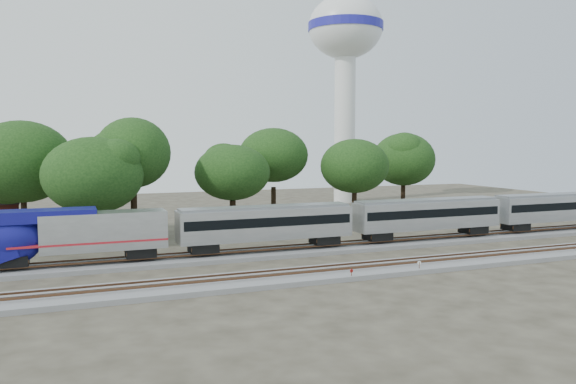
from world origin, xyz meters
The scene contains 15 objects.
ground centered at (0.00, 0.00, 0.00)m, with size 160.00×160.00×0.00m, color #383328.
track_far centered at (0.00, 6.00, 0.21)m, with size 160.00×5.00×0.73m.
track_near centered at (0.00, -4.00, 0.21)m, with size 160.00×5.00×0.73m.
train centered at (17.29, 6.00, 3.17)m, with size 89.14×3.07×4.53m.
switch_stand_red centered at (1.43, -6.24, 0.60)m, with size 0.30×0.11×0.95m.
switch_stand_white centered at (7.94, -5.91, 0.66)m, with size 0.33×0.10×1.04m.
switch_lever centered at (5.90, -5.59, 0.15)m, with size 0.50×0.30×0.30m, color #512D19.
water_tower centered at (28.54, 47.86, 27.81)m, with size 13.56×13.56×37.54m.
tree_1 centered at (-23.63, 22.24, 8.81)m, with size 8.97×8.97×12.65m.
tree_2 centered at (-16.66, 15.52, 7.53)m, with size 7.67×7.67×10.82m.
tree_3 centered at (-12.32, 19.30, 9.74)m, with size 9.91×9.91×13.98m.
tree_4 centered at (-0.70, 20.16, 7.30)m, with size 7.45×7.45×10.50m.
tree_5 centered at (6.56, 25.76, 9.23)m, with size 9.39×9.39×13.24m.
tree_6 centered at (16.71, 21.87, 7.77)m, with size 7.92×7.92×11.16m.
tree_7 centered at (28.89, 28.79, 8.37)m, with size 8.53×8.53×12.02m.
Camera 1 is at (-19.05, -44.68, 10.72)m, focal length 35.00 mm.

